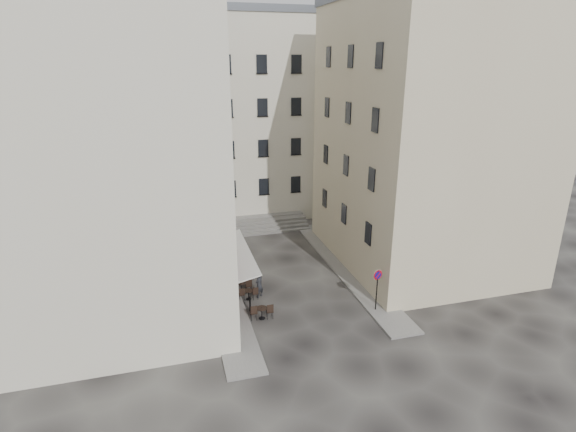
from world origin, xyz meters
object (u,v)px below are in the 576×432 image
object	(u,v)px
bistro_table_a	(262,312)
bistro_table_b	(248,294)
pedestrian	(259,285)
no_parking_sign	(377,282)

from	to	relation	value
bistro_table_a	bistro_table_b	bearing A→B (deg)	97.55
bistro_table_a	bistro_table_b	world-z (taller)	bistro_table_a
bistro_table_a	pedestrian	world-z (taller)	pedestrian
bistro_table_a	pedestrian	xyz separation A→B (m)	(0.41, 2.59, 0.38)
no_parking_sign	bistro_table_a	xyz separation A→B (m)	(-6.77, 0.98, -1.45)
pedestrian	no_parking_sign	bearing A→B (deg)	111.11
no_parking_sign	bistro_table_a	size ratio (longest dim) A/B	2.05
bistro_table_b	pedestrian	distance (m)	0.87
bistro_table_b	pedestrian	xyz separation A→B (m)	(0.73, 0.18, 0.43)
bistro_table_a	bistro_table_b	xyz separation A→B (m)	(-0.32, 2.41, -0.05)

